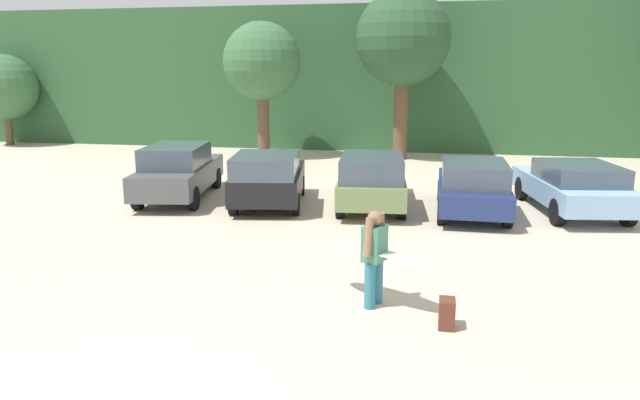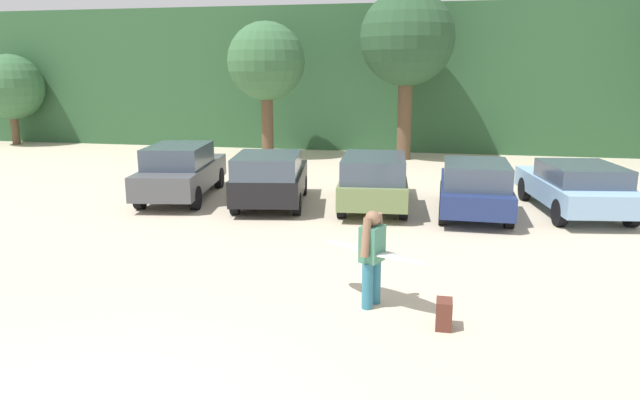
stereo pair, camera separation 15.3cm
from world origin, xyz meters
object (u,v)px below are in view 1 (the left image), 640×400
parked_car_olive_green (372,179)px  person_adult (374,253)px  parked_car_black (268,178)px  surfboard_white (377,252)px  parked_car_dark_gray (179,171)px  backpack_dropped (447,313)px  parked_car_navy (473,186)px  parked_car_sky_blue (573,185)px

parked_car_olive_green → person_adult: size_ratio=2.94×
parked_car_black → surfboard_white: (3.74, -6.53, 0.06)m
parked_car_black → person_adult: (3.70, -6.68, 0.09)m
parked_car_black → person_adult: bearing=-160.6°
parked_car_dark_gray → parked_car_olive_green: parked_car_dark_gray is taller
person_adult → backpack_dropped: size_ratio=3.60×
backpack_dropped → person_adult: bearing=151.4°
parked_car_navy → person_adult: (-1.96, -6.78, 0.14)m
parked_car_black → surfboard_white: bearing=-159.9°
parked_car_olive_green → backpack_dropped: 7.96m
surfboard_white → backpack_dropped: (1.15, -0.79, -0.66)m
parked_car_black → parked_car_navy: size_ratio=0.98×
parked_car_dark_gray → parked_car_black: parked_car_dark_gray is taller
parked_car_sky_blue → person_adult: person_adult is taller
person_adult → parked_car_dark_gray: bearing=-25.7°
parked_car_black → person_adult: size_ratio=2.60×
parked_car_black → backpack_dropped: 8.82m
parked_car_black → surfboard_white: parked_car_black is taller
parked_car_sky_blue → parked_car_dark_gray: bearing=83.1°
parked_car_sky_blue → surfboard_white: parked_car_sky_blue is taller
parked_car_dark_gray → surfboard_white: bearing=-145.5°
person_adult → backpack_dropped: 1.51m
parked_car_navy → surfboard_white: 6.90m
parked_car_navy → person_adult: size_ratio=2.64×
parked_car_navy → parked_car_sky_blue: size_ratio=0.89×
person_adult → backpack_dropped: (1.18, -0.64, -0.69)m
parked_car_navy → backpack_dropped: parked_car_navy is taller
parked_car_olive_green → backpack_dropped: size_ratio=10.57×
parked_car_dark_gray → backpack_dropped: parked_car_dark_gray is taller
parked_car_sky_blue → parked_car_navy: bearing=96.3°
parked_car_dark_gray → person_adult: 9.74m
parked_car_dark_gray → backpack_dropped: size_ratio=11.00×
parked_car_olive_green → parked_car_sky_blue: (5.44, 0.46, -0.07)m
parked_car_dark_gray → backpack_dropped: (7.82, -7.77, -0.63)m
parked_car_black → parked_car_dark_gray: bearing=71.6°
parked_car_sky_blue → backpack_dropped: 8.88m
parked_car_dark_gray → backpack_dropped: bearing=-144.1°
parked_car_black → parked_car_navy: bearing=-98.6°
parked_car_sky_blue → backpack_dropped: size_ratio=10.66×
parked_car_black → surfboard_white: size_ratio=1.99×
parked_car_dark_gray → parked_car_navy: 8.61m
parked_car_dark_gray → surfboard_white: size_ratio=2.34×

